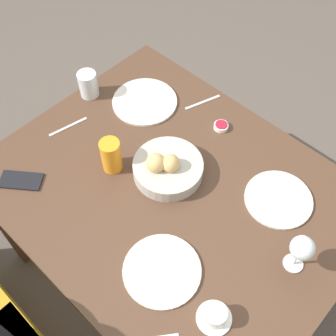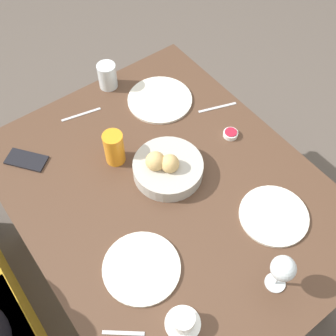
% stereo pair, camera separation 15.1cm
% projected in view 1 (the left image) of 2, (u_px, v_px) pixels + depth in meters
% --- Properties ---
extents(ground_plane, '(10.00, 10.00, 0.00)m').
position_uv_depth(ground_plane, '(171.00, 269.00, 2.09)').
color(ground_plane, '#564C44').
extents(dining_table, '(1.26, 1.00, 0.74)m').
position_uv_depth(dining_table, '(172.00, 203.00, 1.57)').
color(dining_table, '#4C3323').
rests_on(dining_table, ground_plane).
extents(bread_basket, '(0.25, 0.25, 0.11)m').
position_uv_depth(bread_basket, '(167.00, 168.00, 1.51)').
color(bread_basket, '#B2ADA3').
rests_on(bread_basket, dining_table).
extents(plate_near_left, '(0.24, 0.24, 0.01)m').
position_uv_depth(plate_near_left, '(278.00, 199.00, 1.46)').
color(plate_near_left, silver).
rests_on(plate_near_left, dining_table).
extents(plate_near_right, '(0.27, 0.27, 0.01)m').
position_uv_depth(plate_near_right, '(145.00, 102.00, 1.74)').
color(plate_near_right, silver).
rests_on(plate_near_right, dining_table).
extents(plate_far_center, '(0.25, 0.25, 0.01)m').
position_uv_depth(plate_far_center, '(162.00, 271.00, 1.31)').
color(plate_far_center, silver).
rests_on(plate_far_center, dining_table).
extents(juice_glass, '(0.07, 0.07, 0.13)m').
position_uv_depth(juice_glass, '(111.00, 155.00, 1.50)').
color(juice_glass, orange).
rests_on(juice_glass, dining_table).
extents(water_tumbler, '(0.08, 0.08, 0.11)m').
position_uv_depth(water_tumbler, '(88.00, 84.00, 1.72)').
color(water_tumbler, silver).
rests_on(water_tumbler, dining_table).
extents(wine_glass, '(0.08, 0.08, 0.16)m').
position_uv_depth(wine_glass, '(302.00, 249.00, 1.24)').
color(wine_glass, silver).
rests_on(wine_glass, dining_table).
extents(coffee_cup, '(0.11, 0.11, 0.06)m').
position_uv_depth(coffee_cup, '(215.00, 316.00, 1.21)').
color(coffee_cup, white).
rests_on(coffee_cup, dining_table).
extents(jam_bowl_berry, '(0.06, 0.06, 0.02)m').
position_uv_depth(jam_bowl_berry, '(221.00, 126.00, 1.65)').
color(jam_bowl_berry, white).
rests_on(jam_bowl_berry, dining_table).
extents(fork_silver, '(0.05, 0.16, 0.00)m').
position_uv_depth(fork_silver, '(68.00, 127.00, 1.66)').
color(fork_silver, '#B7B7BC').
rests_on(fork_silver, dining_table).
extents(knife_silver, '(0.06, 0.16, 0.00)m').
position_uv_depth(knife_silver, '(203.00, 102.00, 1.74)').
color(knife_silver, '#B7B7BC').
rests_on(knife_silver, dining_table).
extents(cell_phone, '(0.16, 0.15, 0.01)m').
position_uv_depth(cell_phone, '(21.00, 180.00, 1.51)').
color(cell_phone, black).
rests_on(cell_phone, dining_table).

